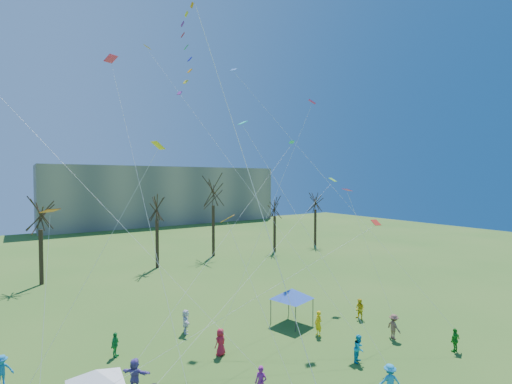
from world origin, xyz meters
TOP-DOWN VIEW (x-y plane):
  - distant_building at (22.00, 82.00)m, footprint 60.00×14.00m
  - bare_tree_row at (4.30, 36.00)m, footprint 67.12×8.64m
  - big_box_kite at (-4.15, 5.25)m, footprint 2.33×4.81m
  - canopy_tent_white at (-8.49, 6.93)m, footprint 3.58×3.58m
  - canopy_tent_blue at (7.01, 11.10)m, footprint 3.65×3.65m
  - festival_crowd at (-1.29, 6.72)m, footprint 26.44×15.12m
  - small_kites_aloft at (1.29, 11.35)m, footprint 29.42×17.97m

SIDE VIEW (x-z plane):
  - festival_crowd at x=-1.29m, z-range -0.05..1.81m
  - canopy_tent_white at x=-8.49m, z-range 0.93..3.63m
  - canopy_tent_blue at x=7.01m, z-range 0.98..3.81m
  - bare_tree_row at x=4.30m, z-range 1.28..13.35m
  - distant_building at x=22.00m, z-range 0.00..15.00m
  - small_kites_aloft at x=1.29m, z-range -2.72..29.85m
  - big_box_kite at x=-4.15m, z-range 7.54..29.83m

